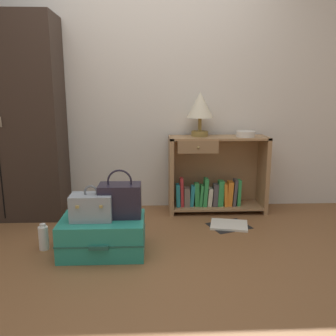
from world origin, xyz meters
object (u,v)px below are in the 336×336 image
bookshelf (214,177)px  open_book_on_floor (229,225)px  bowl (245,134)px  suitcase_large (103,235)px  table_lamp (200,107)px  wardrobe (6,120)px  bottle (44,237)px  train_case (92,207)px  handbag (120,200)px

bookshelf → open_book_on_floor: bearing=-81.4°
bowl → suitcase_large: (-1.31, -0.89, -0.67)m
bookshelf → table_lamp: table_lamp is taller
suitcase_large → bowl: bearing=34.3°
wardrobe → suitcase_large: wardrobe is taller
wardrobe → suitcase_large: (1.01, -0.88, -0.82)m
table_lamp → bottle: size_ratio=2.08×
train_case → open_book_on_floor: size_ratio=0.72×
bowl → open_book_on_floor: size_ratio=0.43×
wardrobe → bottle: 1.29m
wardrobe → open_book_on_floor: bearing=-10.4°
bowl → train_case: 1.71m
open_book_on_floor → table_lamp: bearing=115.6°
bottle → handbag: bearing=-2.1°
bookshelf → wardrobe: bearing=-178.2°
train_case → open_book_on_floor: train_case is taller
handbag → bottle: 0.68m
bookshelf → suitcase_large: bookshelf is taller
wardrobe → bottle: size_ratio=9.03×
table_lamp → train_case: table_lamp is taller
wardrobe → bowl: bearing=0.4°
handbag → suitcase_large: bearing=-161.9°
bottle → open_book_on_floor: size_ratio=0.50×
bookshelf → bowl: bearing=-9.7°
bowl → bottle: size_ratio=0.88×
bookshelf → suitcase_large: (-1.02, -0.94, -0.22)m
train_case → bottle: bearing=167.5°
train_case → bottle: 0.50m
handbag → open_book_on_floor: handbag is taller
bottle → open_book_on_floor: bottle is taller
suitcase_large → open_book_on_floor: bearing=24.4°
bookshelf → bottle: (-1.49, -0.87, -0.26)m
bottle → open_book_on_floor: bearing=15.2°
bowl → open_book_on_floor: bowl is taller
suitcase_large → bottle: bearing=172.0°
open_book_on_floor → suitcase_large: bearing=-155.6°
suitcase_large → wardrobe: bearing=138.9°
train_case → bottle: size_ratio=1.46×
bowl → wardrobe: bearing=-179.6°
bottle → bowl: bearing=24.8°
wardrobe → open_book_on_floor: wardrobe is taller
table_lamp → handbag: (-0.73, -0.92, -0.66)m
suitcase_large → train_case: bearing=-163.0°
table_lamp → open_book_on_floor: bearing=-64.4°
table_lamp → suitcase_large: 1.59m
bowl → suitcase_large: 1.72m
handbag → table_lamp: bearing=51.8°
bowl → suitcase_large: bearing=-145.7°
wardrobe → train_case: size_ratio=6.20×
suitcase_large → handbag: size_ratio=1.73×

